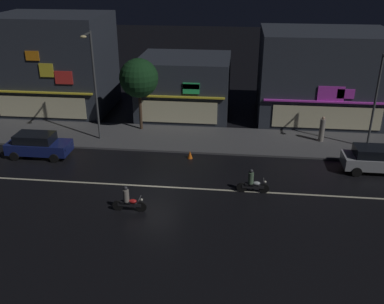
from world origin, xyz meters
The scene contains 15 objects.
ground_plane centered at (0.00, 0.00, 0.00)m, with size 140.00×140.00×0.00m, color black.
lane_divider_stripe centered at (0.00, 0.00, 0.01)m, with size 36.94×0.16×0.01m, color beige.
sidewalk_far centered at (0.00, 7.64, 0.07)m, with size 38.89×5.15×0.14m, color #4C4C4F.
storefront_left_block centered at (11.67, 14.19, 3.69)m, with size 10.46×8.12×7.38m.
storefront_center_block centered at (0.00, 13.64, 2.54)m, with size 7.72×7.03×5.08m.
storefront_right_block centered at (-11.67, 13.96, 4.20)m, with size 9.55×7.66×8.40m.
streetlamp_mid centered at (-5.64, 6.60, 4.80)m, with size 0.44×1.64×8.00m.
streetlamp_east centered at (14.19, 7.13, 4.15)m, with size 0.44×1.64×6.76m.
pedestrian_on_sidewalk centered at (11.02, 8.17, 1.04)m, with size 0.39×0.39×1.94m.
street_tree centered at (-2.96, 9.17, 4.29)m, with size 3.01×3.01×5.67m.
parked_car_near_kerb centered at (-8.98, 3.48, 0.87)m, with size 4.30×1.98×1.67m.
parked_car_trailing centered at (13.76, 3.64, 0.87)m, with size 4.30×1.98×1.67m.
motorcycle_lead centered at (-0.97, -2.88, 0.63)m, with size 1.90×0.60×1.52m.
motorcycle_following centered at (5.76, -0.07, 0.63)m, with size 1.90×0.60×1.52m.
traffic_cone centered at (1.57, 4.30, 0.28)m, with size 0.36×0.36×0.55m, color orange.
Camera 1 is at (4.71, -22.42, 12.52)m, focal length 39.97 mm.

